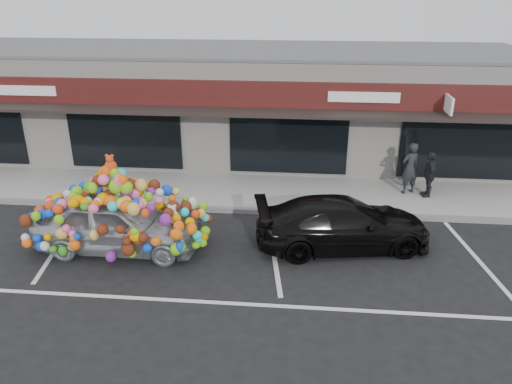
# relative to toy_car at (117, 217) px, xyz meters

# --- Properties ---
(ground) EXTENTS (90.00, 90.00, 0.00)m
(ground) POSITION_rel_toy_car_xyz_m (1.38, 0.04, -0.94)
(ground) COLOR black
(ground) RESTS_ON ground
(shop_building) EXTENTS (24.00, 7.20, 4.31)m
(shop_building) POSITION_rel_toy_car_xyz_m (1.39, 8.49, 1.22)
(shop_building) COLOR silver
(shop_building) RESTS_ON ground
(sidewalk) EXTENTS (26.00, 3.00, 0.15)m
(sidewalk) POSITION_rel_toy_car_xyz_m (1.38, 4.04, -0.87)
(sidewalk) COLOR gray
(sidewalk) RESTS_ON ground
(kerb) EXTENTS (26.00, 0.18, 0.16)m
(kerb) POSITION_rel_toy_car_xyz_m (1.38, 2.54, -0.87)
(kerb) COLOR slate
(kerb) RESTS_ON ground
(parking_stripe_left) EXTENTS (0.73, 4.37, 0.01)m
(parking_stripe_left) POSITION_rel_toy_car_xyz_m (-1.82, 0.24, -0.94)
(parking_stripe_left) COLOR silver
(parking_stripe_left) RESTS_ON ground
(parking_stripe_mid) EXTENTS (0.73, 4.37, 0.01)m
(parking_stripe_mid) POSITION_rel_toy_car_xyz_m (4.18, 0.24, -0.94)
(parking_stripe_mid) COLOR silver
(parking_stripe_mid) RESTS_ON ground
(parking_stripe_right) EXTENTS (0.73, 4.37, 0.01)m
(parking_stripe_right) POSITION_rel_toy_car_xyz_m (9.58, 0.24, -0.94)
(parking_stripe_right) COLOR silver
(parking_stripe_right) RESTS_ON ground
(lane_line) EXTENTS (14.00, 0.12, 0.01)m
(lane_line) POSITION_rel_toy_car_xyz_m (3.38, -2.26, -0.94)
(lane_line) COLOR silver
(lane_line) RESTS_ON ground
(toy_car) EXTENTS (3.23, 4.77, 2.78)m
(toy_car) POSITION_rel_toy_car_xyz_m (0.00, 0.00, 0.00)
(toy_car) COLOR #94979E
(toy_car) RESTS_ON ground
(black_sedan) EXTENTS (2.75, 5.00, 1.37)m
(black_sedan) POSITION_rel_toy_car_xyz_m (6.05, 0.69, -0.25)
(black_sedan) COLOR black
(black_sedan) RESTS_ON ground
(pedestrian_a) EXTENTS (0.76, 0.67, 1.76)m
(pedestrian_a) POSITION_rel_toy_car_xyz_m (8.47, 4.34, 0.09)
(pedestrian_a) COLOR black
(pedestrian_a) RESTS_ON sidewalk
(pedestrian_c) EXTENTS (0.92, 0.42, 1.54)m
(pedestrian_c) POSITION_rel_toy_car_xyz_m (9.06, 4.12, -0.02)
(pedestrian_c) COLOR black
(pedestrian_c) RESTS_ON sidewalk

